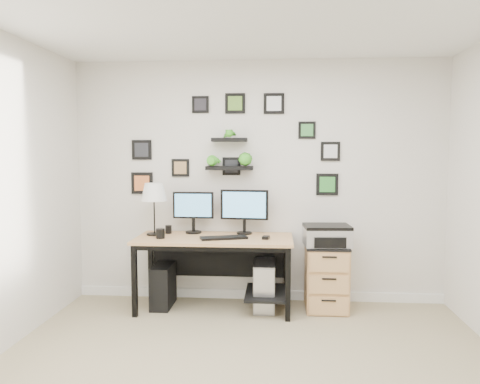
# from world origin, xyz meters

# --- Properties ---
(room) EXTENTS (4.00, 4.00, 4.00)m
(room) POSITION_xyz_m (0.00, 1.98, 0.05)
(room) COLOR tan
(room) RESTS_ON ground
(desk) EXTENTS (1.60, 0.70, 0.75)m
(desk) POSITION_xyz_m (-0.40, 1.67, 0.63)
(desk) COLOR tan
(desk) RESTS_ON ground
(monitor_left) EXTENTS (0.44, 0.17, 0.45)m
(monitor_left) POSITION_xyz_m (-0.69, 1.85, 1.01)
(monitor_left) COLOR black
(monitor_left) RESTS_ON desk
(monitor_right) EXTENTS (0.51, 0.18, 0.47)m
(monitor_right) POSITION_xyz_m (-0.14, 1.84, 1.03)
(monitor_right) COLOR black
(monitor_right) RESTS_ON desk
(keyboard) EXTENTS (0.49, 0.29, 0.02)m
(keyboard) POSITION_xyz_m (-0.32, 1.55, 0.76)
(keyboard) COLOR black
(keyboard) RESTS_ON desk
(mouse) EXTENTS (0.08, 0.11, 0.03)m
(mouse) POSITION_xyz_m (0.10, 1.58, 0.76)
(mouse) COLOR black
(mouse) RESTS_ON desk
(table_lamp) EXTENTS (0.27, 0.27, 0.55)m
(table_lamp) POSITION_xyz_m (-1.08, 1.72, 1.19)
(table_lamp) COLOR black
(table_lamp) RESTS_ON desk
(mug) EXTENTS (0.09, 0.09, 0.10)m
(mug) POSITION_xyz_m (-0.97, 1.53, 0.80)
(mug) COLOR black
(mug) RESTS_ON desk
(pen_cup) EXTENTS (0.07, 0.07, 0.09)m
(pen_cup) POSITION_xyz_m (-0.95, 1.81, 0.79)
(pen_cup) COLOR black
(pen_cup) RESTS_ON desk
(pc_tower_black) EXTENTS (0.20, 0.44, 0.44)m
(pc_tower_black) POSITION_xyz_m (-0.98, 1.67, 0.22)
(pc_tower_black) COLOR black
(pc_tower_black) RESTS_ON ground
(pc_tower_grey) EXTENTS (0.22, 0.49, 0.49)m
(pc_tower_grey) POSITION_xyz_m (0.08, 1.69, 0.24)
(pc_tower_grey) COLOR gray
(pc_tower_grey) RESTS_ON ground
(file_cabinet) EXTENTS (0.43, 0.53, 0.67)m
(file_cabinet) POSITION_xyz_m (0.72, 1.72, 0.34)
(file_cabinet) COLOR tan
(file_cabinet) RESTS_ON ground
(printer) EXTENTS (0.48, 0.40, 0.21)m
(printer) POSITION_xyz_m (0.72, 1.69, 0.78)
(printer) COLOR silver
(printer) RESTS_ON file_cabinet
(wall_decor) EXTENTS (2.27, 0.18, 1.09)m
(wall_decor) POSITION_xyz_m (-0.28, 1.93, 1.65)
(wall_decor) COLOR black
(wall_decor) RESTS_ON ground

